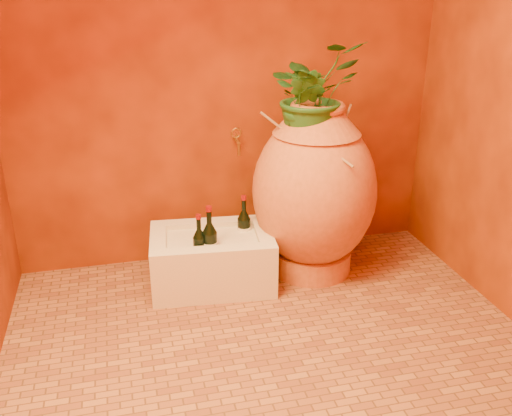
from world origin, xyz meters
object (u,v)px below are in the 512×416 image
object	(u,v)px
wine_bottle_c	(244,229)
wine_bottle_b	(200,248)
wine_bottle_a	(210,244)
wall_tap	(237,140)
stone_basin	(212,260)
amphora	(314,191)

from	to	relation	value
wine_bottle_c	wine_bottle_b	bearing A→B (deg)	-150.23
wine_bottle_a	wine_bottle_b	xyz separation A→B (m)	(-0.06, 0.01, -0.02)
wine_bottle_a	wall_tap	xyz separation A→B (m)	(0.24, 0.39, 0.46)
stone_basin	wine_bottle_c	size ratio (longest dim) A/B	2.25
amphora	wine_bottle_b	bearing A→B (deg)	-170.48
amphora	wine_bottle_a	distance (m)	0.67
amphora	wine_bottle_b	xyz separation A→B (m)	(-0.68, -0.11, -0.22)
wall_tap	wine_bottle_c	bearing A→B (deg)	-93.37
wine_bottle_b	wall_tap	size ratio (longest dim) A/B	2.03
amphora	wine_bottle_c	world-z (taller)	amphora
amphora	wall_tap	distance (m)	0.54
wine_bottle_c	wine_bottle_a	bearing A→B (deg)	-143.62
stone_basin	wall_tap	size ratio (longest dim) A/B	4.86
wall_tap	stone_basin	bearing A→B (deg)	-125.41
wine_bottle_a	wine_bottle_c	bearing A→B (deg)	36.38
wine_bottle_a	wall_tap	world-z (taller)	wall_tap
stone_basin	wine_bottle_a	world-z (taller)	wine_bottle_a
stone_basin	wine_bottle_c	world-z (taller)	wine_bottle_c
amphora	wine_bottle_b	size ratio (longest dim) A/B	3.38
wine_bottle_c	stone_basin	bearing A→B (deg)	-160.11
stone_basin	wine_bottle_b	distance (m)	0.18
wine_bottle_a	wall_tap	bearing A→B (deg)	58.84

